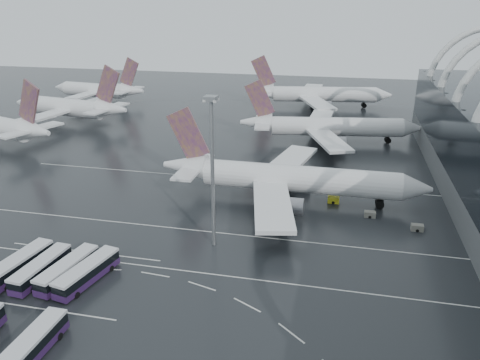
% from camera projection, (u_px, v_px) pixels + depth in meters
% --- Properties ---
extents(ground, '(420.00, 420.00, 0.00)m').
position_uv_depth(ground, '(218.00, 268.00, 76.53)').
color(ground, black).
rests_on(ground, ground).
extents(lane_marking_near, '(120.00, 0.25, 0.01)m').
position_uv_depth(lane_marking_near, '(214.00, 274.00, 74.70)').
color(lane_marking_near, silver).
rests_on(lane_marking_near, ground).
extents(lane_marking_mid, '(120.00, 0.25, 0.01)m').
position_uv_depth(lane_marking_mid, '(234.00, 234.00, 87.44)').
color(lane_marking_mid, silver).
rests_on(lane_marking_mid, ground).
extents(lane_marking_far, '(120.00, 0.25, 0.01)m').
position_uv_depth(lane_marking_far, '(261.00, 181.00, 112.92)').
color(lane_marking_far, silver).
rests_on(lane_marking_far, ground).
extents(bus_bay_line_south, '(28.00, 0.25, 0.01)m').
position_uv_depth(bus_bay_line_south, '(26.00, 307.00, 66.89)').
color(bus_bay_line_south, silver).
rests_on(bus_bay_line_south, ground).
extents(bus_bay_line_north, '(28.00, 0.25, 0.01)m').
position_uv_depth(bus_bay_line_north, '(85.00, 252.00, 81.45)').
color(bus_bay_line_north, silver).
rests_on(bus_bay_line_north, ground).
extents(airliner_main, '(57.76, 50.90, 19.64)m').
position_uv_depth(airliner_main, '(286.00, 179.00, 100.86)').
color(airliner_main, white).
rests_on(airliner_main, ground).
extents(airliner_gate_b, '(54.97, 48.92, 19.10)m').
position_uv_depth(airliner_gate_b, '(327.00, 127.00, 142.25)').
color(airliner_gate_b, white).
rests_on(airliner_gate_b, ground).
extents(airliner_gate_c, '(57.93, 52.85, 20.65)m').
position_uv_depth(airliner_gate_c, '(316.00, 95.00, 188.65)').
color(airliner_gate_c, white).
rests_on(airliner_gate_c, ground).
extents(jet_remote_mid, '(48.65, 39.34, 21.18)m').
position_uv_depth(jet_remote_mid, '(71.00, 108.00, 164.50)').
color(jet_remote_mid, white).
rests_on(jet_remote_mid, ground).
extents(jet_remote_far, '(44.59, 36.00, 19.39)m').
position_uv_depth(jet_remote_far, '(100.00, 90.00, 198.47)').
color(jet_remote_far, white).
rests_on(jet_remote_far, ground).
extents(bus_row_near_a, '(4.43, 13.20, 3.19)m').
position_uv_depth(bus_row_near_a, '(19.00, 265.00, 74.03)').
color(bus_row_near_a, '#2B1440').
rests_on(bus_row_near_a, ground).
extents(bus_row_near_b, '(3.58, 12.21, 2.97)m').
position_uv_depth(bus_row_near_b, '(41.00, 269.00, 73.31)').
color(bus_row_near_b, '#2B1440').
rests_on(bus_row_near_b, ground).
extents(bus_row_near_c, '(4.45, 12.52, 3.02)m').
position_uv_depth(bus_row_near_c, '(67.00, 269.00, 73.01)').
color(bus_row_near_c, '#2B1440').
rests_on(bus_row_near_c, ground).
extents(bus_row_near_d, '(5.10, 12.75, 3.07)m').
position_uv_depth(bus_row_near_d, '(87.00, 272.00, 72.15)').
color(bus_row_near_d, '#2B1440').
rests_on(bus_row_near_d, ground).
extents(bus_row_far_c, '(3.11, 12.43, 3.05)m').
position_uv_depth(bus_row_far_c, '(29.00, 348.00, 56.52)').
color(bus_row_far_c, '#2B1440').
rests_on(bus_row_far_c, ground).
extents(floodlight_mast, '(2.05, 2.05, 26.75)m').
position_uv_depth(floodlight_mast, '(212.00, 155.00, 77.77)').
color(floodlight_mast, gray).
rests_on(floodlight_mast, ground).
extents(gse_cart_belly_b, '(2.23, 1.32, 1.22)m').
position_uv_depth(gse_cart_belly_b, '(370.00, 214.00, 94.24)').
color(gse_cart_belly_b, slate).
rests_on(gse_cart_belly_b, ground).
extents(gse_cart_belly_d, '(2.26, 1.33, 1.23)m').
position_uv_depth(gse_cart_belly_d, '(417.00, 228.00, 88.71)').
color(gse_cart_belly_d, slate).
rests_on(gse_cart_belly_d, ground).
extents(gse_cart_belly_e, '(2.45, 1.45, 1.34)m').
position_uv_depth(gse_cart_belly_e, '(333.00, 200.00, 100.89)').
color(gse_cart_belly_e, yellow).
rests_on(gse_cart_belly_e, ground).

